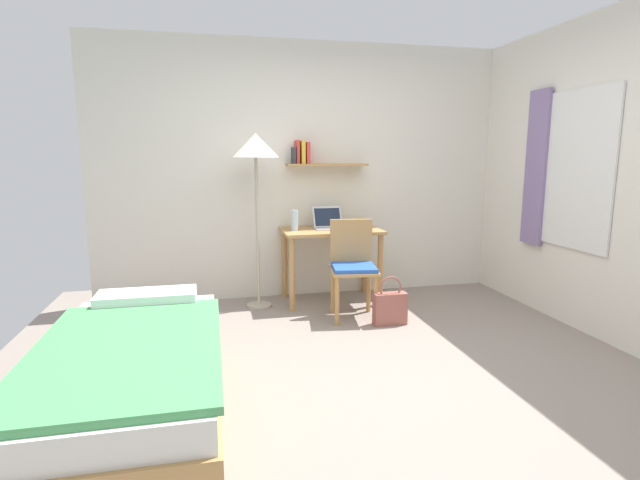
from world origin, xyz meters
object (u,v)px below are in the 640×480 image
(desk_chair, at_px, (353,264))
(water_bottle, at_px, (295,220))
(bed, at_px, (134,378))
(desk, at_px, (331,243))
(standing_lamp, at_px, (256,154))
(handbag, at_px, (390,307))
(laptop, at_px, (328,223))
(book_stack, at_px, (360,224))

(desk_chair, bearing_deg, water_bottle, 131.21)
(desk_chair, distance_m, water_bottle, 0.76)
(bed, bearing_deg, desk_chair, 40.03)
(desk, distance_m, desk_chair, 0.53)
(standing_lamp, bearing_deg, bed, -114.90)
(desk, relative_size, handbag, 2.24)
(desk, xyz_separation_m, laptop, (-0.01, 0.06, 0.20))
(desk, relative_size, desk_chair, 1.10)
(desk_chair, distance_m, book_stack, 0.63)
(bed, relative_size, desk, 1.90)
(laptop, bearing_deg, water_bottle, -169.74)
(standing_lamp, bearing_deg, laptop, 8.00)
(standing_lamp, xyz_separation_m, water_bottle, (0.37, 0.04, -0.64))
(laptop, relative_size, handbag, 0.69)
(book_stack, bearing_deg, water_bottle, 179.77)
(desk_chair, xyz_separation_m, handbag, (0.26, -0.29, -0.34))
(handbag, bearing_deg, standing_lamp, 144.79)
(desk_chair, height_order, water_bottle, water_bottle)
(desk_chair, height_order, handbag, desk_chair)
(standing_lamp, bearing_deg, water_bottle, 5.80)
(standing_lamp, relative_size, handbag, 3.84)
(bed, bearing_deg, standing_lamp, 65.10)
(water_bottle, bearing_deg, desk_chair, -48.79)
(bed, bearing_deg, water_bottle, 57.15)
(water_bottle, distance_m, handbag, 1.27)
(bed, distance_m, water_bottle, 2.39)
(desk, height_order, standing_lamp, standing_lamp)
(laptop, distance_m, book_stack, 0.32)
(water_bottle, height_order, handbag, water_bottle)
(bed, xyz_separation_m, handbag, (1.96, 1.14, -0.08))
(bed, bearing_deg, desk, 50.16)
(bed, distance_m, handbag, 2.27)
(standing_lamp, relative_size, book_stack, 7.05)
(desk, relative_size, book_stack, 4.11)
(bed, height_order, handbag, bed)
(desk_chair, relative_size, book_stack, 3.74)
(desk_chair, bearing_deg, desk, 98.77)
(book_stack, distance_m, handbag, 1.01)
(bed, height_order, water_bottle, water_bottle)
(laptop, height_order, handbag, laptop)
(desk, bearing_deg, book_stack, -1.11)
(laptop, distance_m, handbag, 1.13)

